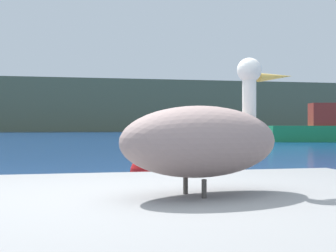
# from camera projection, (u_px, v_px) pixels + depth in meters

# --- Properties ---
(hillside_backdrop) EXTENTS (140.00, 15.78, 8.75)m
(hillside_backdrop) POSITION_uv_depth(u_px,v_px,m) (71.00, 106.00, 81.78)
(hillside_backdrop) COLOR #5B664C
(hillside_backdrop) RESTS_ON ground
(pier_dock) EXTENTS (3.43, 2.92, 0.70)m
(pier_dock) POSITION_uv_depth(u_px,v_px,m) (202.00, 252.00, 2.82)
(pier_dock) COLOR gray
(pier_dock) RESTS_ON ground
(pelican) EXTENTS (1.35, 0.89, 0.86)m
(pelican) POSITION_uv_depth(u_px,v_px,m) (203.00, 140.00, 2.82)
(pelican) COLOR gray
(pelican) RESTS_ON pier_dock
(fishing_boat_green) EXTENTS (5.78, 2.86, 5.19)m
(fishing_boat_green) POSITION_uv_depth(u_px,v_px,m) (315.00, 129.00, 30.83)
(fishing_boat_green) COLOR #1E8C4C
(fishing_boat_green) RESTS_ON ground
(mooring_buoy) EXTENTS (0.57, 0.57, 0.57)m
(mooring_buoy) POSITION_uv_depth(u_px,v_px,m) (146.00, 172.00, 8.27)
(mooring_buoy) COLOR red
(mooring_buoy) RESTS_ON ground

